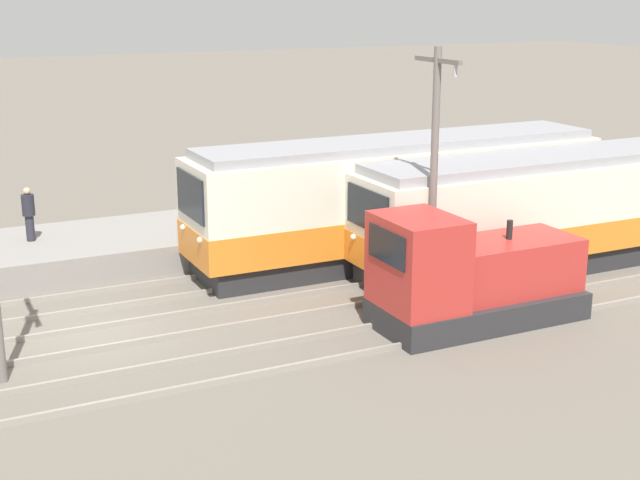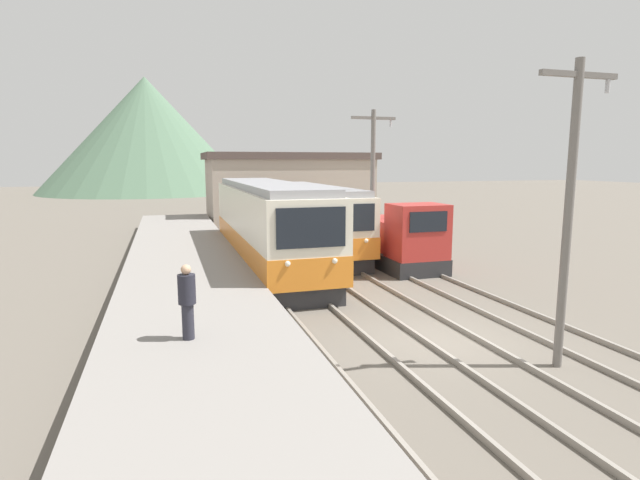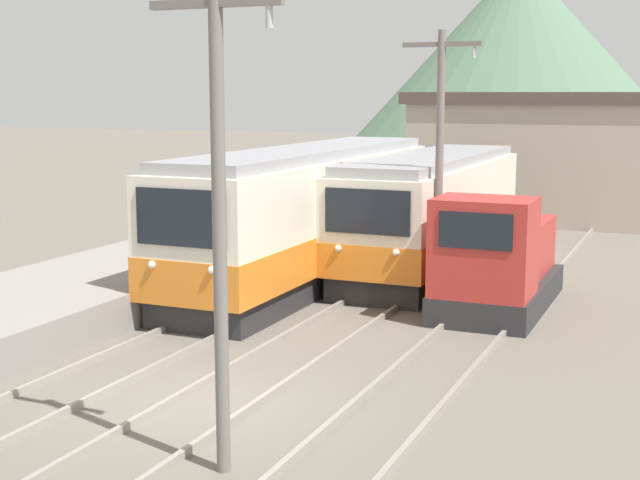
{
  "view_description": "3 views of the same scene",
  "coord_description": "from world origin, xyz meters",
  "px_view_note": "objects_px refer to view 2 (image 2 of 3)",
  "views": [
    {
      "loc": [
        20.92,
        -3.99,
        8.29
      ],
      "look_at": [
        0.62,
        5.91,
        1.94
      ],
      "focal_mm": 50.0,
      "sensor_mm": 36.0,
      "label": 1
    },
    {
      "loc": [
        -6.9,
        -11.31,
        4.72
      ],
      "look_at": [
        -1.49,
        6.08,
        1.88
      ],
      "focal_mm": 28.0,
      "sensor_mm": 36.0,
      "label": 2
    },
    {
      "loc": [
        7.8,
        -12.98,
        5.4
      ],
      "look_at": [
        -1.15,
        7.74,
        1.67
      ],
      "focal_mm": 50.0,
      "sensor_mm": 36.0,
      "label": 3
    }
  ],
  "objects_px": {
    "catenary_mast_mid": "(373,184)",
    "person_on_platform": "(187,299)",
    "shunting_locomotive": "(400,241)",
    "commuter_train_left": "(268,229)",
    "commuter_train_center": "(309,222)",
    "catenary_mast_near": "(569,205)"
  },
  "relations": [
    {
      "from": "shunting_locomotive",
      "to": "catenary_mast_near",
      "type": "xyz_separation_m",
      "value": [
        -1.49,
        -11.26,
        2.58
      ]
    },
    {
      "from": "shunting_locomotive",
      "to": "catenary_mast_near",
      "type": "distance_m",
      "value": 11.65
    },
    {
      "from": "shunting_locomotive",
      "to": "catenary_mast_near",
      "type": "height_order",
      "value": "catenary_mast_near"
    },
    {
      "from": "catenary_mast_near",
      "to": "commuter_train_center",
      "type": "bearing_deg",
      "value": 95.47
    },
    {
      "from": "shunting_locomotive",
      "to": "commuter_train_center",
      "type": "bearing_deg",
      "value": 123.79
    },
    {
      "from": "shunting_locomotive",
      "to": "catenary_mast_mid",
      "type": "distance_m",
      "value": 2.99
    },
    {
      "from": "shunting_locomotive",
      "to": "person_on_platform",
      "type": "height_order",
      "value": "shunting_locomotive"
    },
    {
      "from": "catenary_mast_near",
      "to": "person_on_platform",
      "type": "height_order",
      "value": "catenary_mast_near"
    },
    {
      "from": "shunting_locomotive",
      "to": "person_on_platform",
      "type": "bearing_deg",
      "value": -136.21
    },
    {
      "from": "commuter_train_center",
      "to": "shunting_locomotive",
      "type": "height_order",
      "value": "commuter_train_center"
    },
    {
      "from": "catenary_mast_mid",
      "to": "person_on_platform",
      "type": "distance_m",
      "value": 12.47
    },
    {
      "from": "person_on_platform",
      "to": "catenary_mast_mid",
      "type": "bearing_deg",
      "value": 47.93
    },
    {
      "from": "commuter_train_left",
      "to": "person_on_platform",
      "type": "xyz_separation_m",
      "value": [
        -3.94,
        -10.73,
        0.01
      ]
    },
    {
      "from": "commuter_train_center",
      "to": "person_on_platform",
      "type": "relative_size",
      "value": 7.05
    },
    {
      "from": "commuter_train_center",
      "to": "catenary_mast_near",
      "type": "relative_size",
      "value": 1.69
    },
    {
      "from": "catenary_mast_near",
      "to": "person_on_platform",
      "type": "bearing_deg",
      "value": 166.89
    },
    {
      "from": "commuter_train_left",
      "to": "catenary_mast_mid",
      "type": "xyz_separation_m",
      "value": [
        4.31,
        -1.59,
        2.0
      ]
    },
    {
      "from": "person_on_platform",
      "to": "catenary_mast_near",
      "type": "bearing_deg",
      "value": -13.11
    },
    {
      "from": "commuter_train_left",
      "to": "commuter_train_center",
      "type": "relative_size",
      "value": 1.18
    },
    {
      "from": "commuter_train_left",
      "to": "catenary_mast_near",
      "type": "distance_m",
      "value": 13.51
    },
    {
      "from": "commuter_train_left",
      "to": "catenary_mast_mid",
      "type": "relative_size",
      "value": 1.99
    },
    {
      "from": "commuter_train_center",
      "to": "catenary_mast_mid",
      "type": "xyz_separation_m",
      "value": [
        1.51,
        -4.68,
        2.13
      ]
    }
  ]
}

